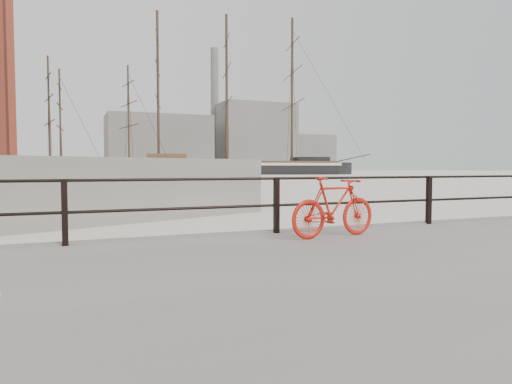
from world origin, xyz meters
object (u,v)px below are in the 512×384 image
object	(u,v)px
schooner_left	(25,177)
barque_black	(227,174)
schooner_mid	(92,176)
bicycle	(334,207)

from	to	relation	value
schooner_left	barque_black	bearing A→B (deg)	26.36
schooner_left	schooner_mid	bearing A→B (deg)	32.07
bicycle	barque_black	world-z (taller)	barque_black
schooner_mid	schooner_left	distance (m)	11.63
schooner_mid	schooner_left	size ratio (longest dim) A/B	1.24
barque_black	schooner_mid	distance (m)	30.77
bicycle	schooner_left	bearing A→B (deg)	91.31
bicycle	schooner_mid	bearing A→B (deg)	83.42
bicycle	schooner_left	distance (m)	75.18
bicycle	schooner_mid	xyz separation A→B (m)	(-0.26, 79.81, -0.86)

